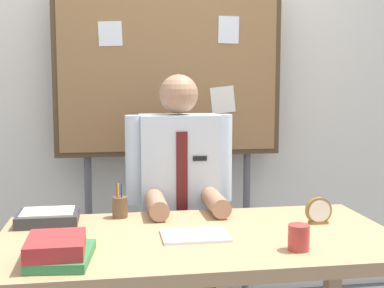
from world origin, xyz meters
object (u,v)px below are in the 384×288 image
pen_holder (120,207)px  book_stack (58,250)px  open_notebook (195,235)px  coffee_mug (299,237)px  bulletin_board (169,75)px  person (179,221)px  desk (199,257)px  paper_tray (48,217)px  desk_clock (319,212)px

pen_holder → book_stack: bearing=-111.5°
open_notebook → coffee_mug: bearing=-32.3°
open_notebook → pen_holder: pen_holder is taller
bulletin_board → coffee_mug: bulletin_board is taller
book_stack → bulletin_board: bearing=67.0°
person → desk: bearing=-90.0°
desk → person: 0.60m
person → pen_holder: size_ratio=8.85×
coffee_mug → paper_tray: size_ratio=0.37×
pen_holder → coffee_mug: bearing=-41.9°
desk_clock → pen_holder: 0.89m
pen_holder → paper_tray: size_ratio=0.62×
desk → coffee_mug: coffee_mug is taller
bulletin_board → pen_holder: (-0.31, -0.69, -0.61)m
desk_clock → paper_tray: desk_clock is taller
person → paper_tray: (-0.62, -0.33, 0.13)m
desk → book_stack: bearing=-156.7°
open_notebook → paper_tray: paper_tray is taller
book_stack → desk_clock: desk_clock is taller
paper_tray → open_notebook: bearing=-26.1°
bulletin_board → pen_holder: bearing=-114.2°
bulletin_board → open_notebook: (-0.02, -1.04, -0.65)m
desk_clock → book_stack: bearing=-163.6°
desk_clock → person: bearing=136.5°
open_notebook → pen_holder: bearing=129.4°
desk_clock → bulletin_board: bearing=120.2°
coffee_mug → open_notebook: bearing=147.7°
desk → coffee_mug: bearing=-36.2°
book_stack → open_notebook: size_ratio=1.14×
desk → bulletin_board: size_ratio=0.82×
coffee_mug → person: bearing=111.3°
desk_clock → pen_holder: bearing=164.1°
desk → paper_tray: (-0.62, 0.27, 0.12)m
person → desk_clock: bearing=-43.5°
desk_clock → coffee_mug: desk_clock is taller
person → open_notebook: bearing=-91.9°
book_stack → pen_holder: (0.22, 0.56, 0.01)m
person → pen_holder: (-0.31, -0.27, 0.15)m
bulletin_board → book_stack: bearing=-113.0°
desk → book_stack: size_ratio=5.32×
person → desk_clock: (0.54, -0.52, 0.15)m
bulletin_board → paper_tray: size_ratio=7.51×
bulletin_board → open_notebook: bearing=-91.2°
bulletin_board → book_stack: size_ratio=6.47×
desk → person: person is taller
book_stack → open_notebook: 0.55m
bulletin_board → pen_holder: size_ratio=12.21×
bulletin_board → pen_holder: 0.97m
bulletin_board → paper_tray: 1.16m
desk_clock → paper_tray: (-1.17, 0.19, -0.03)m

